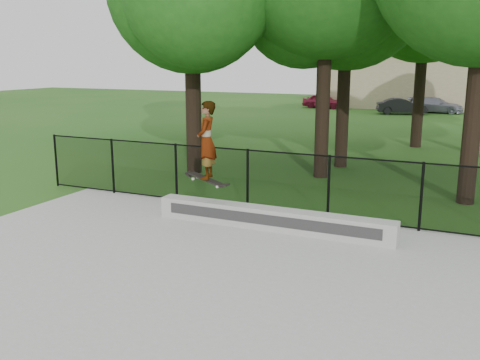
% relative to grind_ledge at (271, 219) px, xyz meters
% --- Properties ---
extents(ground, '(100.00, 100.00, 0.00)m').
position_rel_grind_ledge_xyz_m(ground, '(0.91, -4.70, -0.29)').
color(ground, '#1F5618').
rests_on(ground, ground).
extents(concrete_slab, '(14.00, 12.00, 0.06)m').
position_rel_grind_ledge_xyz_m(concrete_slab, '(0.91, -4.70, -0.26)').
color(concrete_slab, '#A3A49E').
rests_on(concrete_slab, ground).
extents(grind_ledge, '(5.31, 0.40, 0.46)m').
position_rel_grind_ledge_xyz_m(grind_ledge, '(0.00, 0.00, 0.00)').
color(grind_ledge, '#B7B7B2').
rests_on(grind_ledge, concrete_slab).
extents(car_a, '(3.23, 1.53, 1.07)m').
position_rel_grind_ledge_xyz_m(car_a, '(-7.33, 29.80, 0.24)').
color(car_a, maroon).
rests_on(car_a, ground).
extents(car_b, '(3.15, 1.97, 1.07)m').
position_rel_grind_ledge_xyz_m(car_b, '(-1.20, 27.43, 0.24)').
color(car_b, black).
rests_on(car_b, ground).
extents(car_c, '(3.44, 1.69, 1.06)m').
position_rel_grind_ledge_xyz_m(car_c, '(0.84, 29.39, 0.24)').
color(car_c, '#8D8EA0').
rests_on(car_c, ground).
extents(skater_airborne, '(0.82, 0.71, 1.89)m').
position_rel_grind_ledge_xyz_m(skater_airborne, '(-1.46, -0.16, 1.60)').
color(skater_airborne, black).
rests_on(skater_airborne, ground).
extents(chainlink_fence, '(16.06, 0.06, 1.50)m').
position_rel_grind_ledge_xyz_m(chainlink_fence, '(0.91, 1.20, 0.52)').
color(chainlink_fence, black).
rests_on(chainlink_fence, concrete_slab).
extents(distant_building, '(12.40, 6.40, 4.30)m').
position_rel_grind_ledge_xyz_m(distant_building, '(-1.09, 33.30, 1.87)').
color(distant_building, '#C3AC89').
rests_on(distant_building, ground).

